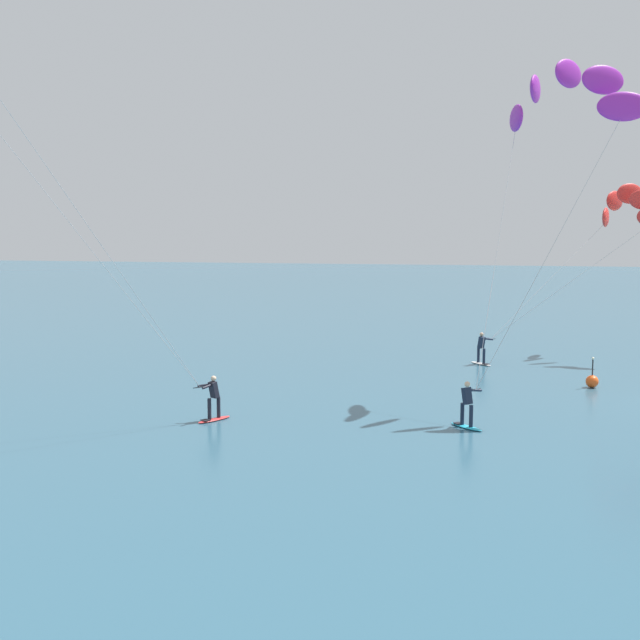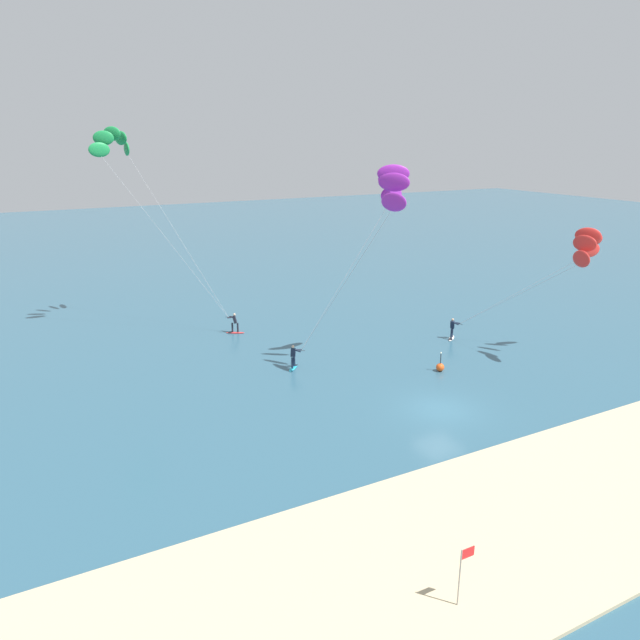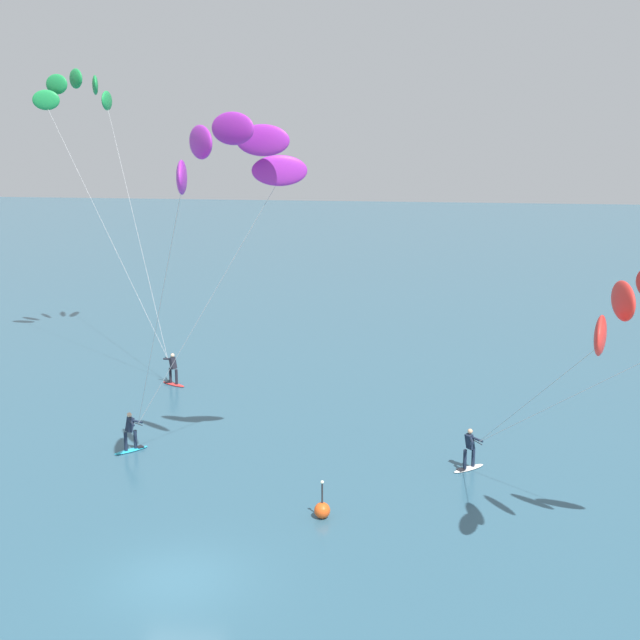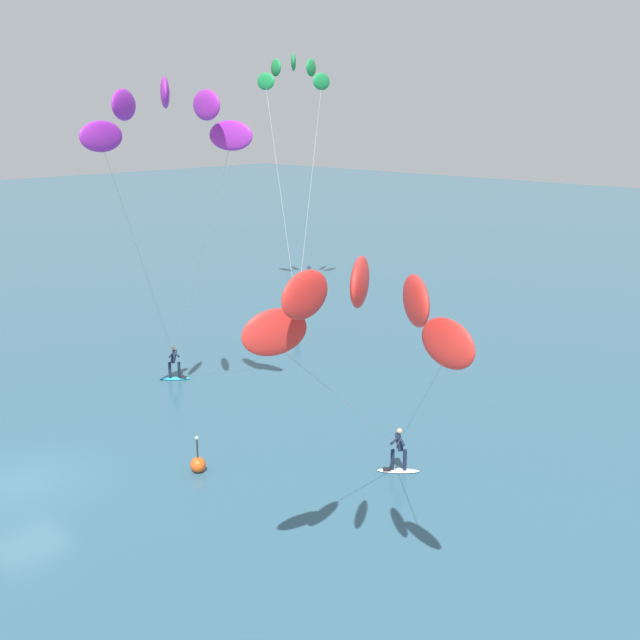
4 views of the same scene
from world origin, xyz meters
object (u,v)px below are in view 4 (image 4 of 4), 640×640
at_px(kitesurfer_mid_water, 294,82).
at_px(kitesurfer_far_out, 362,321).
at_px(marker_buoy, 198,464).
at_px(kitesurfer_nearshore, 166,127).

relative_size(kitesurfer_mid_water, kitesurfer_far_out, 1.59).
distance_m(kitesurfer_mid_water, marker_buoy, 29.81).
distance_m(kitesurfer_far_out, marker_buoy, 12.47).
bearing_deg(kitesurfer_nearshore, kitesurfer_far_out, -17.54).
bearing_deg(kitesurfer_mid_water, kitesurfer_nearshore, -55.89).
height_order(kitesurfer_mid_water, kitesurfer_far_out, kitesurfer_mid_water).
height_order(kitesurfer_nearshore, marker_buoy, kitesurfer_nearshore).
relative_size(kitesurfer_far_out, marker_buoy, 7.31).
relative_size(kitesurfer_nearshore, marker_buoy, 9.89).
relative_size(kitesurfer_nearshore, kitesurfer_far_out, 1.35).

